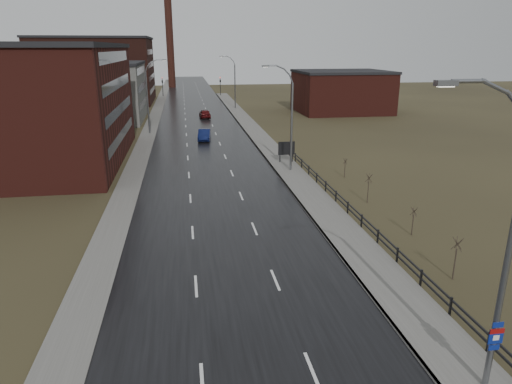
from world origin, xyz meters
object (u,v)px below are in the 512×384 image
object	(u,v)px
streetlight_main	(501,251)
car_near	(204,135)
billboard	(286,149)
car_far	(205,114)

from	to	relation	value
streetlight_main	car_near	world-z (taller)	streetlight_main
streetlight_main	billboard	bearing A→B (deg)	89.04
car_far	billboard	bearing A→B (deg)	98.25
billboard	car_far	xyz separation A→B (m)	(-7.61, 37.68, -0.91)
car_far	streetlight_main	bearing A→B (deg)	92.13
car_near	car_far	world-z (taller)	car_far
billboard	streetlight_main	bearing A→B (deg)	-90.96
car_near	car_far	distance (m)	22.31
streetlight_main	billboard	world-z (taller)	streetlight_main
car_near	car_far	bearing A→B (deg)	92.76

